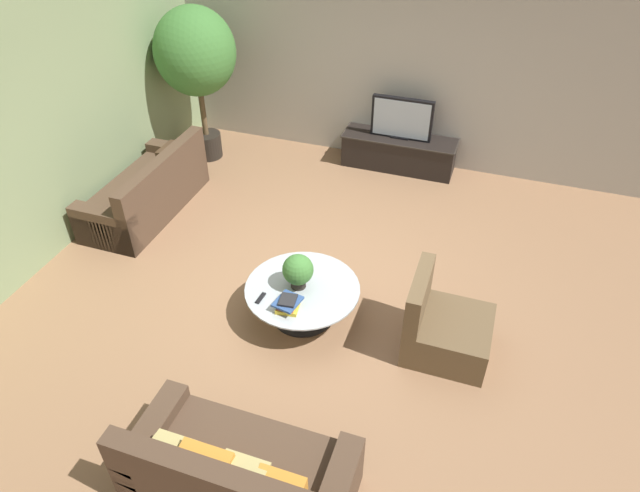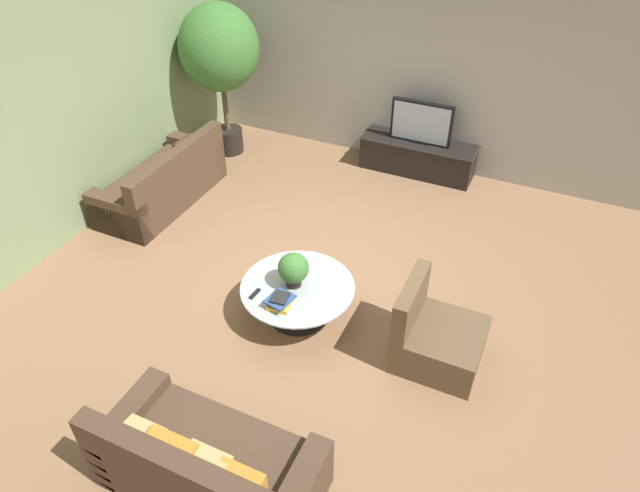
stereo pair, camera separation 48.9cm
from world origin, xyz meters
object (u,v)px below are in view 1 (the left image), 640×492
at_px(potted_palm_tall, 196,56).
at_px(potted_plant_tabletop, 298,270).
at_px(couch_by_wall, 148,192).
at_px(television, 402,119).
at_px(media_console, 399,152).
at_px(armchair_wicker, 443,328).
at_px(couch_near_entry, 239,476).
at_px(coffee_table, 303,296).

distance_m(potted_palm_tall, potted_plant_tabletop, 3.89).
xyz_separation_m(potted_palm_tall, potted_plant_tabletop, (2.55, -2.78, -0.95)).
xyz_separation_m(couch_by_wall, potted_palm_tall, (0.02, 1.59, 1.27)).
height_order(television, potted_palm_tall, potted_palm_tall).
xyz_separation_m(couch_by_wall, potted_plant_tabletop, (2.57, -1.19, 0.32)).
relative_size(media_console, armchair_wicker, 1.93).
xyz_separation_m(couch_by_wall, couch_near_entry, (2.86, -3.24, 0.01)).
xyz_separation_m(coffee_table, couch_by_wall, (-2.62, 1.20, 0.00)).
distance_m(couch_by_wall, potted_plant_tabletop, 2.85).
bearing_deg(armchair_wicker, couch_by_wall, 73.89).
distance_m(television, potted_palm_tall, 3.01).
distance_m(coffee_table, couch_by_wall, 2.88).
xyz_separation_m(coffee_table, potted_palm_tall, (-2.59, 2.79, 1.28)).
distance_m(media_console, armchair_wicker, 3.59).
xyz_separation_m(media_console, coffee_table, (-0.25, -3.40, 0.03)).
relative_size(potted_palm_tall, potted_plant_tabletop, 5.83).
distance_m(coffee_table, armchair_wicker, 1.46).
distance_m(media_console, potted_plant_tabletop, 3.43).
relative_size(coffee_table, potted_palm_tall, 0.53).
distance_m(couch_by_wall, potted_palm_tall, 2.04).
xyz_separation_m(media_console, potted_palm_tall, (-2.84, -0.61, 1.30)).
height_order(armchair_wicker, potted_plant_tabletop, armchair_wicker).
bearing_deg(coffee_table, potted_palm_tall, 132.87).
bearing_deg(television, couch_near_entry, -90.06).
xyz_separation_m(media_console, couch_near_entry, (-0.01, -5.45, 0.04)).
bearing_deg(couch_near_entry, coffee_table, -83.22).
bearing_deg(potted_plant_tabletop, couch_near_entry, -81.97).
bearing_deg(media_console, potted_plant_tabletop, -94.97).
relative_size(television, potted_plant_tabletop, 2.29).
relative_size(couch_by_wall, potted_palm_tall, 0.85).
distance_m(couch_near_entry, potted_plant_tabletop, 2.10).
height_order(couch_by_wall, potted_palm_tall, potted_palm_tall).
bearing_deg(potted_palm_tall, couch_by_wall, -90.79).
bearing_deg(television, coffee_table, -94.18).
height_order(couch_near_entry, potted_palm_tall, potted_palm_tall).
distance_m(television, armchair_wicker, 3.63).
xyz_separation_m(television, armchair_wicker, (1.21, -3.38, -0.51)).
bearing_deg(television, potted_plant_tabletop, -94.97).
relative_size(armchair_wicker, potted_plant_tabletop, 2.25).
height_order(media_console, potted_plant_tabletop, potted_plant_tabletop).
bearing_deg(potted_plant_tabletop, armchair_wicker, 0.53).
relative_size(television, couch_near_entry, 0.51).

